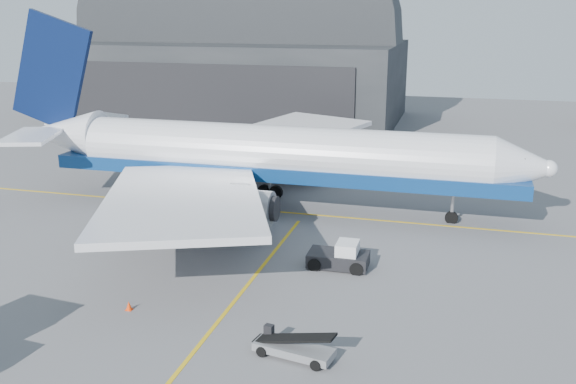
% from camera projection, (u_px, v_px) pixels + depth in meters
% --- Properties ---
extents(ground, '(200.00, 200.00, 0.00)m').
position_uv_depth(ground, '(221.00, 319.00, 36.59)').
color(ground, '#565659').
rests_on(ground, ground).
extents(taxi_lines, '(80.00, 42.12, 0.02)m').
position_uv_depth(taxi_lines, '(281.00, 243.00, 48.32)').
color(taxi_lines, gold).
rests_on(taxi_lines, ground).
extents(hangar, '(50.00, 28.30, 28.00)m').
position_uv_depth(hangar, '(237.00, 58.00, 99.72)').
color(hangar, black).
rests_on(hangar, ground).
extents(airliner, '(48.77, 47.29, 17.12)m').
position_uv_depth(airliner, '(259.00, 154.00, 55.74)').
color(airliner, white).
rests_on(airliner, ground).
extents(pushback_tug, '(4.10, 2.43, 1.89)m').
position_uv_depth(pushback_tug, '(340.00, 257.00, 43.69)').
color(pushback_tug, black).
rests_on(pushback_tug, ground).
extents(belt_loader_b, '(4.48, 2.16, 1.67)m').
position_uv_depth(belt_loader_b, '(293.00, 348.00, 32.47)').
color(belt_loader_b, gray).
rests_on(belt_loader_b, ground).
extents(traffic_cone, '(0.38, 0.38, 0.54)m').
position_uv_depth(traffic_cone, '(129.00, 306.00, 37.58)').
color(traffic_cone, '#FF3B08').
rests_on(traffic_cone, ground).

